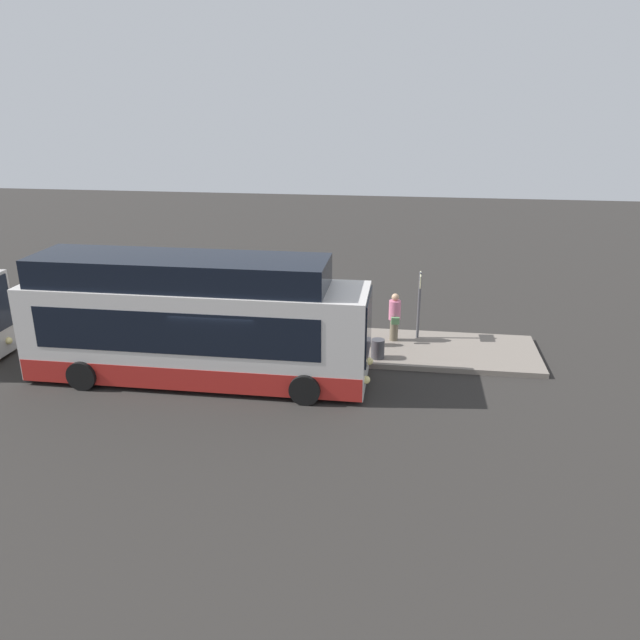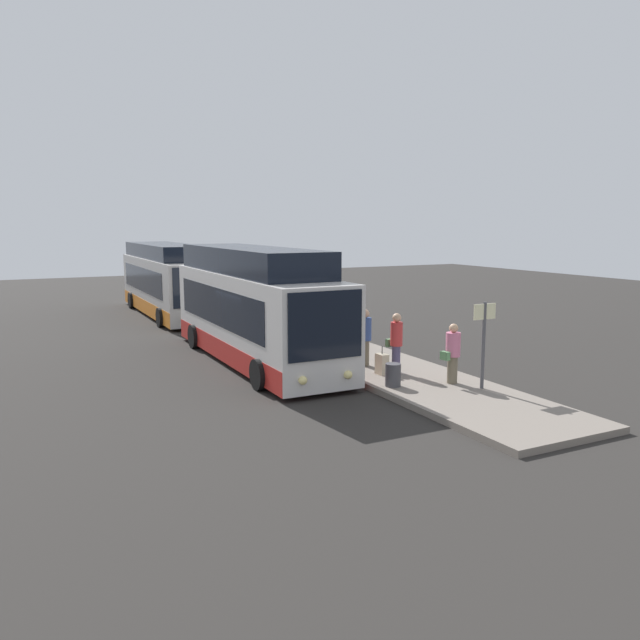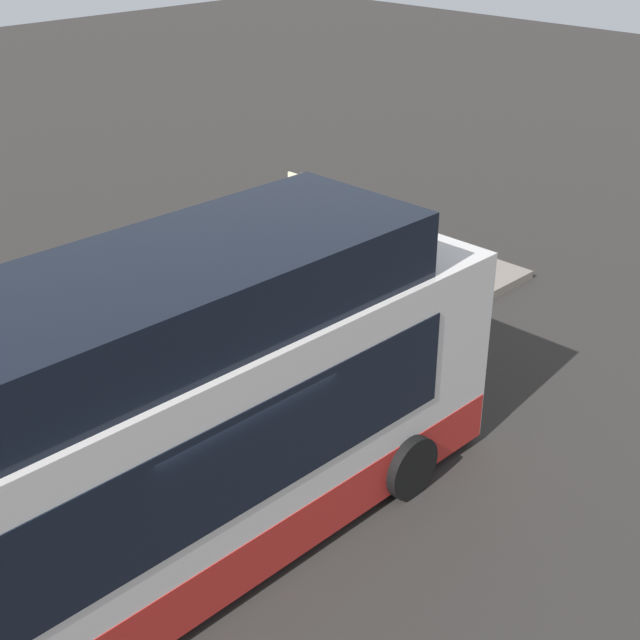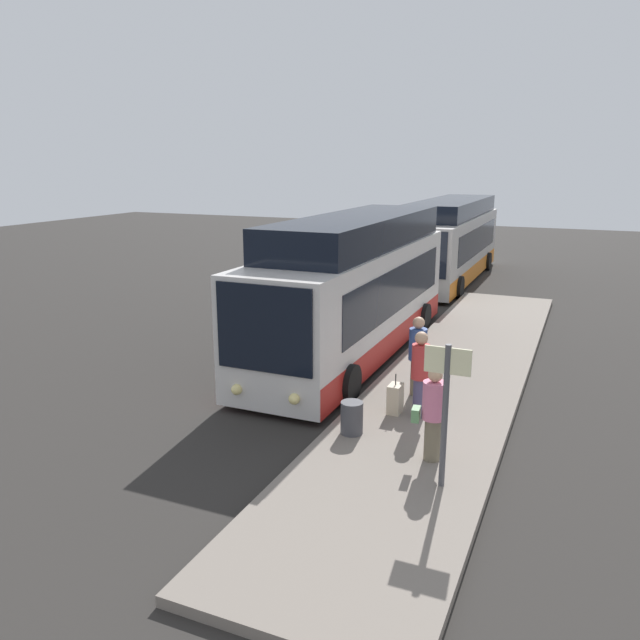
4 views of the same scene
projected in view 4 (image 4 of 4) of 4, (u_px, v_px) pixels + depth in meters
The scene contains 10 objects.
ground at pixel (337, 361), 17.23m from camera, with size 80.00×80.00×0.00m, color #2B2826.
platform at pixel (456, 374), 15.94m from camera, with size 20.00×3.37×0.17m.
bus_lead at pixel (354, 293), 17.60m from camera, with size 10.62×2.79×3.91m.
bus_second at pixel (449, 244), 28.77m from camera, with size 11.35×2.88×3.67m.
passenger_boarding at pixel (433, 411), 10.97m from camera, with size 0.46×0.62×1.73m.
passenger_waiting at pixel (420, 371), 12.85m from camera, with size 0.58×0.42×1.84m.
passenger_with_bags at pixel (418, 353), 14.08m from camera, with size 0.53×0.53×1.83m.
suitcase at pixel (395, 399), 13.20m from camera, with size 0.41×0.27×0.87m.
sign_post at pixel (446, 398), 9.92m from camera, with size 0.10×0.74×2.43m.
trash_bin at pixel (352, 418), 12.20m from camera, with size 0.44×0.44×0.65m.
Camera 4 is at (15.24, 6.09, 5.37)m, focal length 35.00 mm.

